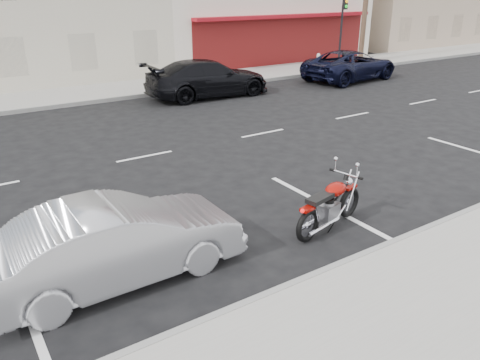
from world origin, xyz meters
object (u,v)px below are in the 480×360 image
object	(u,v)px
fire_hydrant	(318,59)
suv_far	(351,65)
sedan_silver	(117,242)
car_far	(208,78)
traffic_light	(343,21)
motorcycle	(350,195)

from	to	relation	value
fire_hydrant	suv_far	size ratio (longest dim) A/B	0.14
sedan_silver	car_far	size ratio (longest dim) A/B	0.75
traffic_light	fire_hydrant	distance (m)	2.53
motorcycle	car_far	size ratio (longest dim) A/B	0.37
sedan_silver	car_far	bearing A→B (deg)	-36.04
suv_far	car_far	xyz separation A→B (m)	(-7.75, 0.59, 0.04)
fire_hydrant	motorcycle	xyz separation A→B (m)	(-11.96, -14.16, -0.07)
fire_hydrant	suv_far	xyz separation A→B (m)	(-1.01, -3.44, 0.20)
fire_hydrant	sedan_silver	bearing A→B (deg)	-140.40
motorcycle	car_far	distance (m)	11.75
traffic_light	car_far	size ratio (longest dim) A/B	0.72
motorcycle	sedan_silver	distance (m)	4.65
fire_hydrant	motorcycle	bearing A→B (deg)	-130.19
traffic_light	fire_hydrant	size ratio (longest dim) A/B	5.28
suv_far	car_far	bearing A→B (deg)	79.39
motorcycle	suv_far	bearing A→B (deg)	31.86
car_far	suv_far	bearing A→B (deg)	-92.14
traffic_light	fire_hydrant	xyz separation A→B (m)	(-1.50, 0.17, -2.03)
motorcycle	car_far	bearing A→B (deg)	61.69
traffic_light	car_far	world-z (taller)	traffic_light
suv_far	fire_hydrant	bearing A→B (deg)	-22.55
sedan_silver	suv_far	distance (m)	18.66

